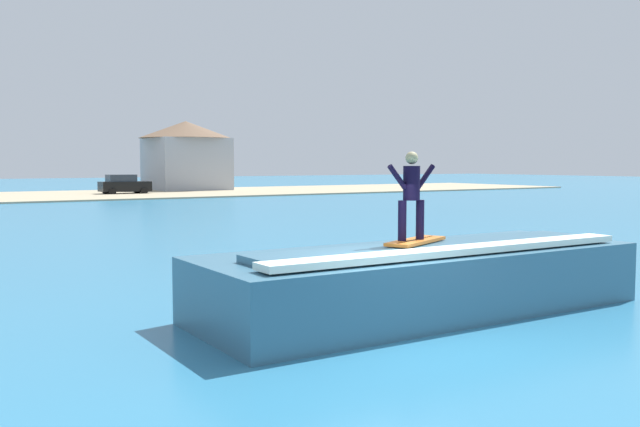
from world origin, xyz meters
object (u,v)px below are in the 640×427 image
(surfboard, at_px, (416,241))
(car_far_shore, at_px, (124,184))
(surfer, at_px, (411,191))
(wave_crest, at_px, (424,279))
(house_gabled_white, at_px, (186,152))

(surfboard, xyz_separation_m, car_far_shore, (9.62, 52.48, -0.46))
(surfboard, height_order, surfer, surfer)
(wave_crest, bearing_deg, surfer, -168.63)
(wave_crest, height_order, surfboard, surfboard)
(wave_crest, xyz_separation_m, surfer, (-0.40, -0.08, 1.72))
(surfboard, distance_m, surfer, 0.97)
(surfboard, bearing_deg, car_far_shore, 79.61)
(car_far_shore, relative_size, house_gabled_white, 0.46)
(wave_crest, distance_m, house_gabled_white, 61.19)
(wave_crest, relative_size, house_gabled_white, 0.93)
(surfboard, distance_m, car_far_shore, 53.36)
(surfboard, bearing_deg, house_gabled_white, 72.94)
(surfer, xyz_separation_m, car_far_shore, (9.76, 52.50, -1.42))
(surfboard, bearing_deg, wave_crest, 13.60)
(surfboard, height_order, house_gabled_white, house_gabled_white)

